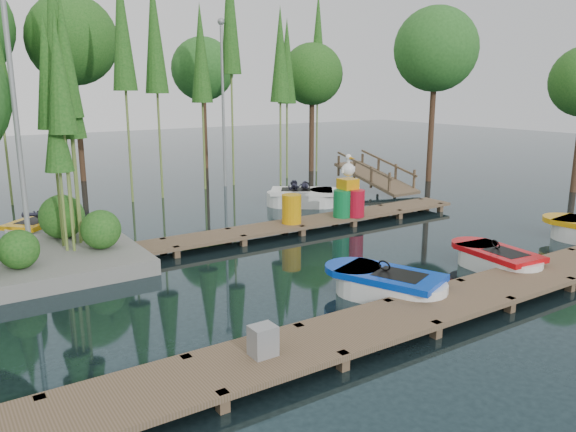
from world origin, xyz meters
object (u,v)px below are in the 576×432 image
boat_red (497,261)px  drum_cluster (349,198)px  boat_yellow_far (39,228)px  utility_cabinet (263,341)px  yellow_barrel (292,209)px  boat_blue (387,286)px

boat_red → drum_cluster: 5.71m
boat_yellow_far → utility_cabinet: boat_yellow_far is taller
boat_red → boat_yellow_far: size_ratio=1.01×
utility_cabinet → boat_yellow_far: bearing=97.4°
utility_cabinet → drum_cluster: size_ratio=0.24×
yellow_barrel → drum_cluster: 2.16m
boat_red → boat_yellow_far: bearing=137.9°
boat_yellow_far → utility_cabinet: 10.92m
boat_yellow_far → utility_cabinet: size_ratio=5.29×
boat_blue → yellow_barrel: (1.35, 5.72, 0.48)m
boat_red → yellow_barrel: size_ratio=2.91×
utility_cabinet → yellow_barrel: size_ratio=0.55×
boat_yellow_far → boat_red: bearing=-71.3°
yellow_barrel → drum_cluster: size_ratio=0.45×
utility_cabinet → drum_cluster: bearing=42.9°
boat_blue → boat_yellow_far: (-5.26, 9.55, -0.00)m
boat_red → drum_cluster: (-0.04, 5.68, 0.65)m
boat_blue → drum_cluster: bearing=36.0°
boat_blue → boat_red: (3.54, -0.11, -0.02)m
boat_blue → boat_red: bearing=-23.7°
boat_yellow_far → yellow_barrel: size_ratio=2.89×
boat_red → boat_yellow_far: boat_yellow_far is taller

